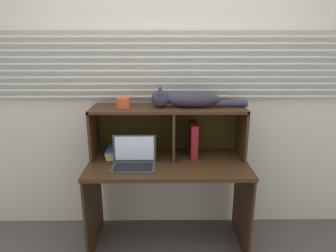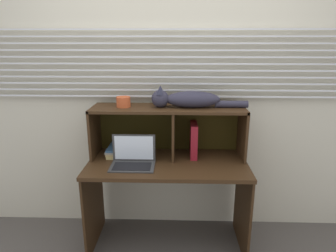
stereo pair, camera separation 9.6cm
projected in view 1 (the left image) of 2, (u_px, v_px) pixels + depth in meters
back_panel_with_blinds at (168, 91)px, 2.54m from camera, size 4.40×0.08×2.50m
desk at (168, 180)px, 2.39m from camera, size 1.25×0.62×0.75m
hutch_shelf_unit at (169, 121)px, 2.42m from camera, size 1.23×0.33×0.41m
cat at (187, 99)px, 2.34m from camera, size 0.76×0.16×0.17m
laptop at (134, 160)px, 2.26m from camera, size 0.33×0.21×0.23m
binder_upright at (193, 139)px, 2.43m from camera, size 0.05×0.22×0.28m
book_stack at (119, 151)px, 2.46m from camera, size 0.20×0.24×0.07m
small_basket at (123, 102)px, 2.34m from camera, size 0.11×0.11×0.08m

